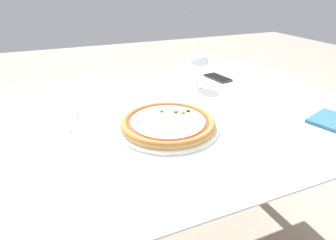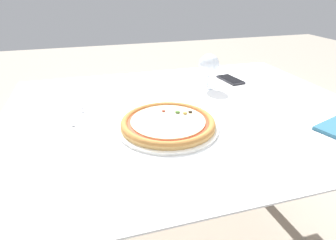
# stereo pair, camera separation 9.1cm
# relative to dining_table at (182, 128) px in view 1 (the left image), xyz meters

# --- Properties ---
(dining_table) EXTENTS (1.33, 1.05, 0.74)m
(dining_table) POSITION_rel_dining_table_xyz_m (0.00, 0.00, 0.00)
(dining_table) COLOR #997047
(dining_table) RESTS_ON ground_plane
(pizza_plate) EXTENTS (0.33, 0.33, 0.04)m
(pizza_plate) POSITION_rel_dining_table_xyz_m (-0.11, -0.13, 0.10)
(pizza_plate) COLOR white
(pizza_plate) RESTS_ON dining_table
(fork) EXTENTS (0.06, 0.17, 0.00)m
(fork) POSITION_rel_dining_table_xyz_m (-0.39, 0.06, 0.08)
(fork) COLOR silver
(fork) RESTS_ON dining_table
(wine_glass_far_left) EXTENTS (0.09, 0.09, 0.15)m
(wine_glass_far_left) POSITION_rel_dining_table_xyz_m (0.17, 0.20, 0.19)
(wine_glass_far_left) COLOR silver
(wine_glass_far_left) RESTS_ON dining_table
(cell_phone) EXTENTS (0.09, 0.15, 0.01)m
(cell_phone) POSITION_rel_dining_table_xyz_m (0.32, 0.26, 0.09)
(cell_phone) COLOR #232328
(cell_phone) RESTS_ON dining_table
(napkin_folded) EXTENTS (0.18, 0.15, 0.01)m
(napkin_folded) POSITION_rel_dining_table_xyz_m (0.42, -0.29, 0.09)
(napkin_folded) COLOR #2D607A
(napkin_folded) RESTS_ON dining_table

